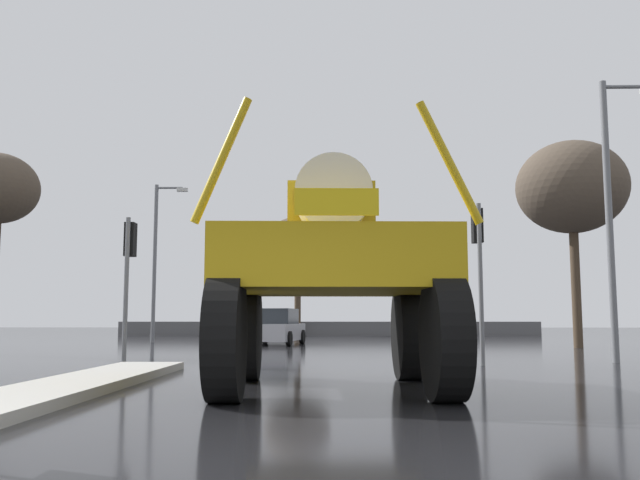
# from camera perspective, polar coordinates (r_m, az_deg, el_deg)

# --- Properties ---
(ground_plane) EXTENTS (120.00, 120.00, 0.00)m
(ground_plane) POSITION_cam_1_polar(r_m,az_deg,el_deg) (23.94, 0.15, -9.26)
(ground_plane) COLOR black
(median_island) EXTENTS (1.37, 10.34, 0.15)m
(median_island) POSITION_cam_1_polar(r_m,az_deg,el_deg) (10.78, -21.20, -11.66)
(median_island) COLOR #B2AFA8
(median_island) RESTS_ON ground
(oversize_sprayer) EXTENTS (3.95, 5.12, 4.11)m
(oversize_sprayer) POSITION_cam_1_polar(r_m,az_deg,el_deg) (10.78, 0.95, -2.85)
(oversize_sprayer) COLOR black
(oversize_sprayer) RESTS_ON ground
(sedan_ahead) EXTENTS (2.35, 4.31, 1.52)m
(sedan_ahead) POSITION_cam_1_polar(r_m,az_deg,el_deg) (29.10, -3.70, -7.37)
(sedan_ahead) COLOR #B7B7BF
(sedan_ahead) RESTS_ON ground
(traffic_signal_near_left) EXTENTS (0.24, 0.54, 3.56)m
(traffic_signal_near_left) POSITION_cam_1_polar(r_m,az_deg,el_deg) (17.28, -15.76, -1.41)
(traffic_signal_near_left) COLOR slate
(traffic_signal_near_left) RESTS_ON ground
(traffic_signal_near_right) EXTENTS (0.24, 0.54, 3.88)m
(traffic_signal_near_right) POSITION_cam_1_polar(r_m,az_deg,el_deg) (16.89, 13.16, -0.58)
(traffic_signal_near_right) COLOR slate
(traffic_signal_near_right) RESTS_ON ground
(traffic_signal_far_left) EXTENTS (0.24, 0.55, 3.78)m
(traffic_signal_far_left) POSITION_cam_1_polar(r_m,az_deg,el_deg) (31.08, -8.31, -3.49)
(traffic_signal_far_left) COLOR slate
(traffic_signal_far_left) RESTS_ON ground
(traffic_signal_far_right) EXTENTS (0.24, 0.55, 3.71)m
(traffic_signal_far_right) POSITION_cam_1_polar(r_m,az_deg,el_deg) (31.17, -9.26, -3.58)
(traffic_signal_far_right) COLOR slate
(traffic_signal_far_right) RESTS_ON ground
(streetlight_near_right) EXTENTS (1.60, 0.24, 7.32)m
(streetlight_near_right) POSITION_cam_1_polar(r_m,az_deg,el_deg) (19.09, 23.42, 2.87)
(streetlight_near_right) COLOR slate
(streetlight_near_right) RESTS_ON ground
(streetlight_far_left) EXTENTS (1.58, 0.24, 7.46)m
(streetlight_far_left) POSITION_cam_1_polar(r_m,az_deg,el_deg) (32.90, -13.53, -1.15)
(streetlight_far_left) COLOR slate
(streetlight_far_left) RESTS_ON ground
(bare_tree_right) EXTENTS (4.23, 4.23, 7.97)m
(bare_tree_right) POSITION_cam_1_polar(r_m,az_deg,el_deg) (28.12, 20.41, 4.12)
(bare_tree_right) COLOR #473828
(bare_tree_right) RESTS_ON ground
(bare_tree_far_center) EXTENTS (4.26, 4.26, 7.61)m
(bare_tree_far_center) POSITION_cam_1_polar(r_m,az_deg,el_deg) (43.50, -1.88, -0.47)
(bare_tree_far_center) COLOR #473828
(bare_tree_far_center) RESTS_ON ground
(roadside_barrier) EXTENTS (27.12, 0.24, 0.90)m
(roadside_barrier) POSITION_cam_1_polar(r_m,az_deg,el_deg) (43.84, 0.70, -7.47)
(roadside_barrier) COLOR #59595B
(roadside_barrier) RESTS_ON ground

